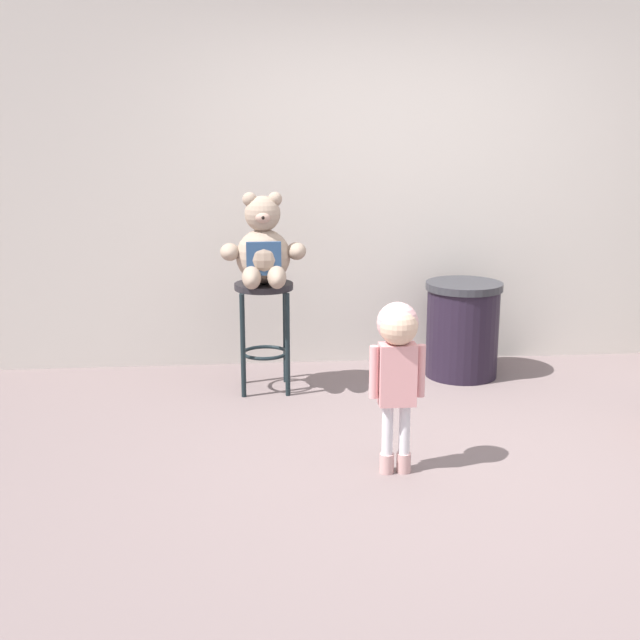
{
  "coord_description": "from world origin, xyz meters",
  "views": [
    {
      "loc": [
        -1.04,
        -3.84,
        1.75
      ],
      "look_at": [
        -0.62,
        0.75,
        0.61
      ],
      "focal_mm": 45.63,
      "sensor_mm": 36.0,
      "label": 1
    }
  ],
  "objects_px": {
    "bar_stool_with_teddy": "(264,314)",
    "child_walking": "(398,351)",
    "teddy_bear": "(263,251)",
    "trash_bin": "(462,329)"
  },
  "relations": [
    {
      "from": "teddy_bear",
      "to": "child_walking",
      "type": "relative_size",
      "value": 0.66
    },
    {
      "from": "bar_stool_with_teddy",
      "to": "trash_bin",
      "type": "bearing_deg",
      "value": 7.43
    },
    {
      "from": "bar_stool_with_teddy",
      "to": "child_walking",
      "type": "relative_size",
      "value": 0.82
    },
    {
      "from": "teddy_bear",
      "to": "child_walking",
      "type": "distance_m",
      "value": 1.52
    },
    {
      "from": "teddy_bear",
      "to": "child_walking",
      "type": "height_order",
      "value": "teddy_bear"
    },
    {
      "from": "bar_stool_with_teddy",
      "to": "trash_bin",
      "type": "xyz_separation_m",
      "value": [
        1.38,
        0.18,
        -0.18
      ]
    },
    {
      "from": "bar_stool_with_teddy",
      "to": "trash_bin",
      "type": "distance_m",
      "value": 1.4
    },
    {
      "from": "trash_bin",
      "to": "bar_stool_with_teddy",
      "type": "bearing_deg",
      "value": -172.57
    },
    {
      "from": "bar_stool_with_teddy",
      "to": "child_walking",
      "type": "height_order",
      "value": "child_walking"
    },
    {
      "from": "child_walking",
      "to": "trash_bin",
      "type": "relative_size",
      "value": 1.33
    }
  ]
}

